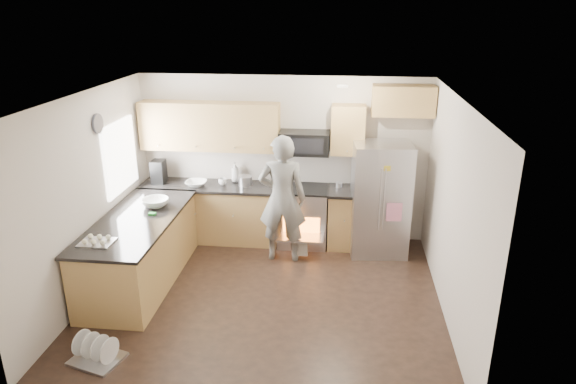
# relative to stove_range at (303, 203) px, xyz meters

# --- Properties ---
(ground) EXTENTS (4.50, 4.50, 0.00)m
(ground) POSITION_rel_stove_range_xyz_m (-0.35, -1.69, -0.68)
(ground) COLOR black
(ground) RESTS_ON ground
(room_shell) EXTENTS (4.54, 4.04, 2.62)m
(room_shell) POSITION_rel_stove_range_xyz_m (-0.39, -1.68, 1.00)
(room_shell) COLOR beige
(room_shell) RESTS_ON ground
(back_cabinet_run) EXTENTS (4.45, 0.64, 2.50)m
(back_cabinet_run) POSITION_rel_stove_range_xyz_m (-0.94, 0.05, 0.29)
(back_cabinet_run) COLOR #A48141
(back_cabinet_run) RESTS_ON ground
(peninsula) EXTENTS (0.96, 2.36, 1.04)m
(peninsula) POSITION_rel_stove_range_xyz_m (-2.10, -1.44, -0.21)
(peninsula) COLOR #A48141
(peninsula) RESTS_ON ground
(stove_range) EXTENTS (0.76, 0.97, 1.79)m
(stove_range) POSITION_rel_stove_range_xyz_m (0.00, 0.00, 0.00)
(stove_range) COLOR #B7B7BC
(stove_range) RESTS_ON ground
(refrigerator) EXTENTS (0.89, 0.72, 1.72)m
(refrigerator) POSITION_rel_stove_range_xyz_m (1.17, -0.18, 0.18)
(refrigerator) COLOR #B7B7BC
(refrigerator) RESTS_ON ground
(person) EXTENTS (0.71, 0.48, 1.90)m
(person) POSITION_rel_stove_range_xyz_m (-0.26, -0.56, 0.27)
(person) COLOR slate
(person) RESTS_ON ground
(dish_rack) EXTENTS (0.61, 0.54, 0.32)m
(dish_rack) POSITION_rel_stove_range_xyz_m (-1.95, -3.14, -0.59)
(dish_rack) COLOR #B7B7BC
(dish_rack) RESTS_ON ground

